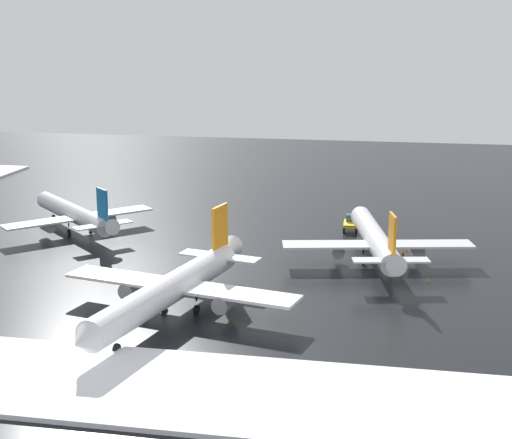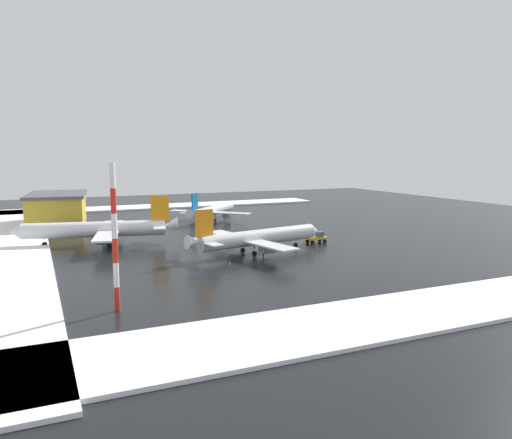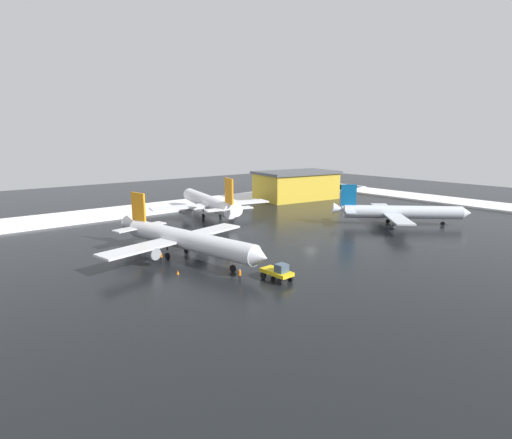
{
  "view_description": "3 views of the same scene",
  "coord_description": "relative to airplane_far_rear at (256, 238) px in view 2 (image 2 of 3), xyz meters",
  "views": [
    {
      "loc": [
        28.2,
        -113.59,
        32.3
      ],
      "look_at": [
        7.29,
        -4.26,
        5.25
      ],
      "focal_mm": 55.0,
      "sensor_mm": 36.0,
      "label": 1
    },
    {
      "loc": [
        114.02,
        -44.53,
        20.12
      ],
      "look_at": [
        10.6,
        1.89,
        4.73
      ],
      "focal_mm": 35.0,
      "sensor_mm": 36.0,
      "label": 2
    },
    {
      "loc": [
        54.71,
        50.52,
        19.0
      ],
      "look_at": [
        10.63,
        -3.58,
        4.7
      ],
      "focal_mm": 28.0,
      "sensor_mm": 36.0,
      "label": 3
    }
  ],
  "objects": [
    {
      "name": "antenna_mast",
      "position": [
        26.04,
        -31.14,
        6.23
      ],
      "size": [
        0.7,
        0.7,
        18.81
      ],
      "color": "red",
      "rests_on": "ground_plane"
    },
    {
      "name": "pushback_tug",
      "position": [
        -4.72,
        16.94,
        -1.9
      ],
      "size": [
        2.47,
        4.69,
        2.5
      ],
      "rotation": [
        0.0,
        0.0,
        1.61
      ],
      "color": "gold",
      "rests_on": "ground_plane"
    },
    {
      "name": "cargo_hangar",
      "position": [
        -58.87,
        -34.17,
        1.26
      ],
      "size": [
        26.77,
        18.19,
        8.8
      ],
      "rotation": [
        0.0,
        0.0,
        -0.13
      ],
      "color": "gold",
      "rests_on": "ground_plane"
    },
    {
      "name": "airplane_parked_starboard",
      "position": [
        -49.1,
        7.72,
        -0.22
      ],
      "size": [
        23.9,
        23.27,
        8.95
      ],
      "rotation": [
        0.0,
        0.0,
        2.38
      ],
      "color": "silver",
      "rests_on": "ground_plane"
    },
    {
      "name": "ground_crew_near_tug",
      "position": [
        -0.53,
        13.92,
        -2.21
      ],
      "size": [
        0.36,
        0.36,
        1.71
      ],
      "rotation": [
        0.0,
        0.0,
        3.96
      ],
      "color": "black",
      "rests_on": "ground_plane"
    },
    {
      "name": "airplane_distant_tail",
      "position": [
        -22.07,
        -27.51,
        0.3
      ],
      "size": [
        29.46,
        35.17,
        10.53
      ],
      "rotation": [
        0.0,
        0.0,
        4.49
      ],
      "color": "white",
      "rests_on": "ground_plane"
    },
    {
      "name": "traffic_cone_mid_line",
      "position": [
        7.25,
        -8.51,
        -2.91
      ],
      "size": [
        0.36,
        0.36,
        0.55
      ],
      "primitive_type": "cone",
      "color": "orange",
      "rests_on": "ground_plane"
    },
    {
      "name": "snow_bank_right",
      "position": [
        42.31,
        4.35,
        -2.94
      ],
      "size": [
        14.0,
        116.0,
        0.48
      ],
      "primitive_type": "cube",
      "color": "white",
      "rests_on": "ground_plane"
    },
    {
      "name": "traffic_cone_near_nose",
      "position": [
        4.57,
        6.03,
        -2.91
      ],
      "size": [
        0.36,
        0.36,
        0.55
      ],
      "primitive_type": "cone",
      "color": "orange",
      "rests_on": "ground_plane"
    },
    {
      "name": "ground_crew_beside_wing",
      "position": [
        3.99,
        -0.34,
        -2.21
      ],
      "size": [
        0.36,
        0.36,
        1.71
      ],
      "rotation": [
        0.0,
        0.0,
        3.89
      ],
      "color": "black",
      "rests_on": "ground_plane"
    },
    {
      "name": "snow_bank_left",
      "position": [
        -91.69,
        4.35,
        -2.94
      ],
      "size": [
        14.0,
        116.0,
        0.48
      ],
      "primitive_type": "cube",
      "color": "white",
      "rests_on": "ground_plane"
    },
    {
      "name": "ground_plane",
      "position": [
        -24.69,
        4.35,
        -3.18
      ],
      "size": [
        240.0,
        240.0,
        0.0
      ],
      "primitive_type": "plane",
      "color": "black"
    },
    {
      "name": "ground_crew_mid_apron",
      "position": [
        -5.98,
        3.4,
        -2.21
      ],
      "size": [
        0.36,
        0.36,
        1.71
      ],
      "rotation": [
        0.0,
        0.0,
        0.03
      ],
      "color": "black",
      "rests_on": "ground_plane"
    },
    {
      "name": "airplane_far_rear",
      "position": [
        0.0,
        0.0,
        0.0
      ],
      "size": [
        26.94,
        32.18,
        9.62
      ],
      "rotation": [
        0.0,
        0.0,
        1.78
      ],
      "color": "silver",
      "rests_on": "ground_plane"
    },
    {
      "name": "snow_bank_far",
      "position": [
        -24.69,
        -45.65,
        -2.94
      ],
      "size": [
        152.0,
        16.0,
        0.48
      ],
      "primitive_type": "cube",
      "color": "white",
      "rests_on": "ground_plane"
    }
  ]
}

